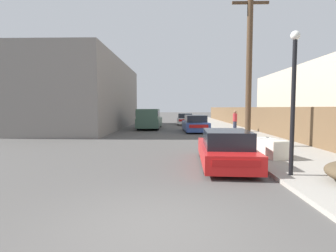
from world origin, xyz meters
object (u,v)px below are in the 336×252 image
Objects in this scene: car_parked_mid at (195,124)px; street_lamp at (293,91)px; pedestrian at (235,121)px; discarded_fridge at (270,148)px; pickup_truck at (149,119)px; utility_pole at (249,65)px; car_parked_far at (185,119)px; parked_sports_car_red at (225,149)px.

street_lamp reaches higher than car_parked_mid.
discarded_fridge is at bearing -96.18° from pedestrian.
utility_pole reaches higher than pickup_truck.
pedestrian is at bearing 81.32° from utility_pole.
car_parked_mid is at bearing 96.05° from street_lamp.
car_parked_far is 19.27m from utility_pole.
parked_sports_car_red is at bearing -115.43° from utility_pole.
car_parked_far reaches higher than parked_sports_car_red.
car_parked_far is at bearing 108.69° from pedestrian.
parked_sports_car_red is 12.62m from pedestrian.
parked_sports_car_red is 0.97× the size of car_parked_mid.
pedestrian is (1.62, 13.97, -1.53)m from street_lamp.
pedestrian is at bearing 78.41° from parked_sports_car_red.
pickup_truck reaches higher than discarded_fridge.
parked_sports_car_red is 5.76m from utility_pole.
car_parked_mid is at bearing 93.05° from parked_sports_car_red.
car_parked_far reaches higher than discarded_fridge.
utility_pole is 1.93× the size of street_lamp.
pickup_truck is 13.56m from utility_pole.
pedestrian reaches higher than discarded_fridge.
utility_pole reaches higher than car_parked_far.
street_lamp is at bearing -86.45° from car_parked_mid.
utility_pole is at bearing 78.02° from discarded_fridge.
parked_sports_car_red is at bearing -85.75° from car_parked_far.
discarded_fridge is 0.42× the size of street_lamp.
parked_sports_car_red is 1.12× the size of street_lamp.
car_parked_mid reaches higher than discarded_fridge.
utility_pole reaches higher than pedestrian.
car_parked_far is 24.77m from street_lamp.
discarded_fridge is 0.37× the size of car_parked_far.
pedestrian is (3.17, 12.21, 0.42)m from parked_sports_car_red.
car_parked_mid is at bearing 86.65° from discarded_fridge.
parked_sports_car_red is 0.80× the size of pickup_truck.
utility_pole reaches higher than car_parked_mid.
car_parked_mid is 15.04m from street_lamp.
car_parked_far is (-0.41, 9.77, -0.02)m from car_parked_mid.
parked_sports_car_red is (-1.97, -1.07, 0.11)m from discarded_fridge.
car_parked_mid is 0.60× the size of utility_pole.
street_lamp reaches higher than car_parked_far.
street_lamp is (-0.37, -5.82, -1.66)m from utility_pole.
discarded_fridge is 0.99× the size of pedestrian.
pedestrian reaches higher than car_parked_mid.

